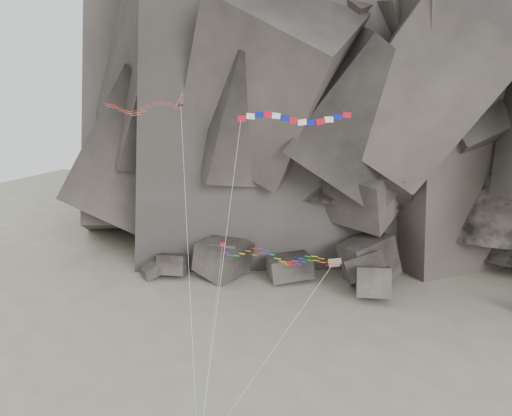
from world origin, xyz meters
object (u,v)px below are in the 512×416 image
(pennant_kite, at_px, (219,275))
(banner_kite, at_px, (293,120))
(delta_kite, at_px, (138,107))
(parafoil_kite, at_px, (273,256))

(pennant_kite, bearing_deg, banner_kite, -32.56)
(delta_kite, xyz_separation_m, parafoil_kite, (15.17, -1.29, -14.28))
(delta_kite, bearing_deg, banner_kite, 5.10)
(parafoil_kite, distance_m, pennant_kite, 7.71)
(delta_kite, relative_size, banner_kite, 1.06)
(banner_kite, relative_size, parafoil_kite, 1.84)
(delta_kite, distance_m, parafoil_kite, 20.87)
(delta_kite, height_order, pennant_kite, delta_kite)
(banner_kite, bearing_deg, parafoil_kite, -157.27)
(delta_kite, distance_m, pennant_kite, 19.77)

